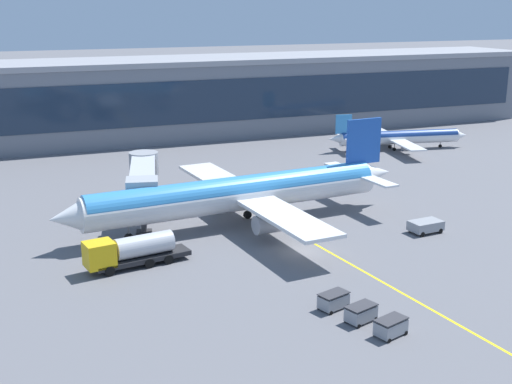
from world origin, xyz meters
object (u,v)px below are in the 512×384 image
(baggage_cart_0, at_px, (391,327))
(commuter_jet_far, at_px, (399,137))
(main_airliner, at_px, (239,193))
(baggage_cart_2, at_px, (334,300))
(fuel_tanker, at_px, (131,251))
(pushback_tug, at_px, (425,226))
(baggage_cart_1, at_px, (361,313))

(baggage_cart_0, distance_m, commuter_jet_far, 73.55)
(main_airliner, height_order, baggage_cart_2, main_airliner)
(fuel_tanker, xyz_separation_m, commuter_jet_far, (57.33, 38.68, 0.52))
(main_airliner, distance_m, commuter_jet_far, 52.02)
(pushback_tug, bearing_deg, main_airliner, 150.61)
(baggage_cart_2, xyz_separation_m, commuter_jet_far, (42.93, 54.92, 1.49))
(pushback_tug, height_order, baggage_cart_0, baggage_cart_0)
(commuter_jet_far, bearing_deg, baggage_cart_0, -123.91)
(baggage_cart_1, bearing_deg, pushback_tug, 42.55)
(main_airliner, xyz_separation_m, baggage_cart_1, (0.43, -27.89, -3.16))
(pushback_tug, xyz_separation_m, baggage_cart_0, (-17.72, -20.19, -0.07))
(baggage_cart_1, bearing_deg, baggage_cart_2, 107.28)
(pushback_tug, relative_size, baggage_cart_0, 1.33)
(main_airliner, relative_size, baggage_cart_1, 14.90)
(baggage_cart_1, bearing_deg, baggage_cart_0, -72.72)
(baggage_cart_0, height_order, commuter_jet_far, commuter_jet_far)
(main_airliner, bearing_deg, commuter_jet_far, 35.35)
(baggage_cart_0, xyz_separation_m, baggage_cart_2, (-1.90, 6.11, 0.00))
(commuter_jet_far, bearing_deg, baggage_cart_1, -125.91)
(fuel_tanker, height_order, baggage_cart_2, fuel_tanker)
(fuel_tanker, relative_size, pushback_tug, 2.78)
(main_airliner, xyz_separation_m, fuel_tanker, (-14.92, -8.60, -2.20))
(fuel_tanker, xyz_separation_m, baggage_cart_1, (15.35, -19.30, -0.96))
(main_airliner, distance_m, baggage_cart_0, 31.14)
(pushback_tug, bearing_deg, baggage_cart_2, -144.33)
(main_airliner, distance_m, baggage_cart_2, 25.04)
(main_airliner, relative_size, fuel_tanker, 4.02)
(baggage_cart_1, height_order, baggage_cart_2, same)
(baggage_cart_0, distance_m, baggage_cart_1, 3.20)
(pushback_tug, xyz_separation_m, baggage_cart_1, (-18.67, -17.14, -0.07))
(baggage_cart_0, relative_size, baggage_cart_2, 1.00)
(baggage_cart_1, relative_size, commuter_jet_far, 0.11)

